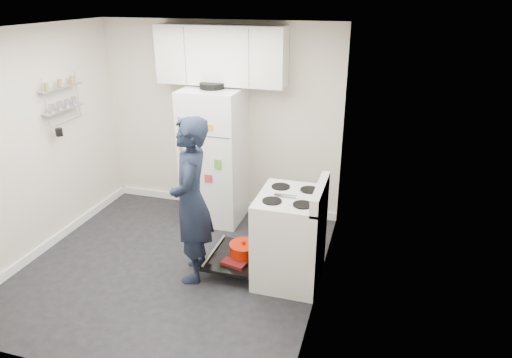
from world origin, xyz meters
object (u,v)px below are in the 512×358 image
(person, at_px, (191,201))
(refrigerator, at_px, (215,156))
(electric_range, at_px, (289,238))
(open_oven_door, at_px, (239,253))

(person, bearing_deg, refrigerator, 176.12)
(person, bearing_deg, electric_range, 88.30)
(refrigerator, bearing_deg, electric_range, -41.90)
(person, bearing_deg, open_oven_door, 103.46)
(electric_range, distance_m, person, 1.07)
(electric_range, height_order, person, person)
(electric_range, distance_m, open_oven_door, 0.61)
(open_oven_door, height_order, refrigerator, refrigerator)
(open_oven_door, distance_m, refrigerator, 1.46)
(refrigerator, bearing_deg, open_oven_door, -58.09)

